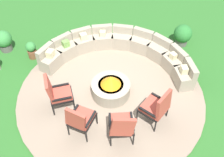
{
  "coord_description": "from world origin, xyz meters",
  "views": [
    {
      "loc": [
        0.79,
        -4.59,
        5.56
      ],
      "look_at": [
        0.0,
        0.2,
        0.45
      ],
      "focal_mm": 41.92,
      "sensor_mm": 36.0,
      "label": 1
    }
  ],
  "objects_px": {
    "potted_plant_3": "(31,50)",
    "potted_plant_4": "(183,35)",
    "lounge_chair_front_right": "(80,119)",
    "potted_plant_2": "(4,40)",
    "curved_stone_bench": "(119,50)",
    "fire_pit": "(111,87)",
    "lounge_chair_front_left": "(57,93)",
    "lounge_chair_back_right": "(157,107)",
    "lounge_chair_back_left": "(122,125)"
  },
  "relations": [
    {
      "from": "potted_plant_3",
      "to": "potted_plant_4",
      "type": "bearing_deg",
      "value": 17.31
    },
    {
      "from": "lounge_chair_back_right",
      "to": "potted_plant_3",
      "type": "distance_m",
      "value": 4.34
    },
    {
      "from": "lounge_chair_back_right",
      "to": "potted_plant_4",
      "type": "relative_size",
      "value": 1.46
    },
    {
      "from": "lounge_chair_front_right",
      "to": "potted_plant_2",
      "type": "height_order",
      "value": "lounge_chair_front_right"
    },
    {
      "from": "curved_stone_bench",
      "to": "lounge_chair_back_left",
      "type": "height_order",
      "value": "lounge_chair_back_left"
    },
    {
      "from": "fire_pit",
      "to": "curved_stone_bench",
      "type": "xyz_separation_m",
      "value": [
        0.0,
        1.5,
        0.04
      ]
    },
    {
      "from": "lounge_chair_front_right",
      "to": "potted_plant_3",
      "type": "bearing_deg",
      "value": 145.57
    },
    {
      "from": "potted_plant_4",
      "to": "lounge_chair_front_right",
      "type": "bearing_deg",
      "value": -121.95
    },
    {
      "from": "fire_pit",
      "to": "potted_plant_4",
      "type": "distance_m",
      "value": 3.24
    },
    {
      "from": "potted_plant_4",
      "to": "curved_stone_bench",
      "type": "bearing_deg",
      "value": -150.56
    },
    {
      "from": "curved_stone_bench",
      "to": "lounge_chair_front_left",
      "type": "distance_m",
      "value": 2.5
    },
    {
      "from": "lounge_chair_front_right",
      "to": "potted_plant_3",
      "type": "distance_m",
      "value": 3.31
    },
    {
      "from": "fire_pit",
      "to": "lounge_chair_back_right",
      "type": "bearing_deg",
      "value": -28.81
    },
    {
      "from": "lounge_chair_front_left",
      "to": "lounge_chair_back_left",
      "type": "bearing_deg",
      "value": 43.87
    },
    {
      "from": "lounge_chair_back_left",
      "to": "potted_plant_4",
      "type": "relative_size",
      "value": 1.42
    },
    {
      "from": "lounge_chair_front_right",
      "to": "lounge_chair_back_right",
      "type": "relative_size",
      "value": 1.01
    },
    {
      "from": "curved_stone_bench",
      "to": "lounge_chair_back_right",
      "type": "relative_size",
      "value": 4.3
    },
    {
      "from": "lounge_chair_front_right",
      "to": "lounge_chair_front_left",
      "type": "bearing_deg",
      "value": 152.43
    },
    {
      "from": "lounge_chair_front_right",
      "to": "potted_plant_4",
      "type": "xyz_separation_m",
      "value": [
        2.44,
        3.91,
        -0.22
      ]
    },
    {
      "from": "lounge_chair_front_left",
      "to": "lounge_chair_back_left",
      "type": "xyz_separation_m",
      "value": [
        1.72,
        -0.67,
        -0.02
      ]
    },
    {
      "from": "fire_pit",
      "to": "lounge_chair_back_right",
      "type": "height_order",
      "value": "lounge_chair_back_right"
    },
    {
      "from": "potted_plant_2",
      "to": "potted_plant_4",
      "type": "xyz_separation_m",
      "value": [
        5.62,
        1.24,
        -0.0
      ]
    },
    {
      "from": "curved_stone_bench",
      "to": "potted_plant_4",
      "type": "distance_m",
      "value": 2.23
    },
    {
      "from": "lounge_chair_front_left",
      "to": "potted_plant_2",
      "type": "xyz_separation_m",
      "value": [
        -2.43,
        2.0,
        -0.23
      ]
    },
    {
      "from": "potted_plant_3",
      "to": "lounge_chair_back_right",
      "type": "bearing_deg",
      "value": -24.92
    },
    {
      "from": "potted_plant_2",
      "to": "potted_plant_3",
      "type": "height_order",
      "value": "potted_plant_2"
    },
    {
      "from": "potted_plant_3",
      "to": "potted_plant_4",
      "type": "distance_m",
      "value": 4.85
    },
    {
      "from": "lounge_chair_front_right",
      "to": "lounge_chair_back_right",
      "type": "xyz_separation_m",
      "value": [
        1.73,
        0.64,
        0.01
      ]
    },
    {
      "from": "curved_stone_bench",
      "to": "fire_pit",
      "type": "bearing_deg",
      "value": -90.06
    },
    {
      "from": "fire_pit",
      "to": "potted_plant_3",
      "type": "xyz_separation_m",
      "value": [
        -2.69,
        1.15,
        -0.01
      ]
    },
    {
      "from": "lounge_chair_front_right",
      "to": "potted_plant_3",
      "type": "height_order",
      "value": "lounge_chair_front_right"
    },
    {
      "from": "lounge_chair_front_left",
      "to": "potted_plant_4",
      "type": "xyz_separation_m",
      "value": [
        3.19,
        3.24,
        -0.23
      ]
    },
    {
      "from": "lounge_chair_front_right",
      "to": "fire_pit",
      "type": "bearing_deg",
      "value": 83.22
    },
    {
      "from": "lounge_chair_front_right",
      "to": "lounge_chair_back_right",
      "type": "distance_m",
      "value": 1.84
    },
    {
      "from": "potted_plant_2",
      "to": "potted_plant_4",
      "type": "height_order",
      "value": "potted_plant_4"
    },
    {
      "from": "lounge_chair_front_left",
      "to": "potted_plant_3",
      "type": "xyz_separation_m",
      "value": [
        -1.44,
        1.8,
        -0.31
      ]
    },
    {
      "from": "lounge_chair_back_left",
      "to": "lounge_chair_front_left",
      "type": "bearing_deg",
      "value": 145.28
    },
    {
      "from": "lounge_chair_front_left",
      "to": "potted_plant_4",
      "type": "distance_m",
      "value": 4.55
    },
    {
      "from": "fire_pit",
      "to": "lounge_chair_front_left",
      "type": "xyz_separation_m",
      "value": [
        -1.25,
        -0.65,
        0.3
      ]
    },
    {
      "from": "fire_pit",
      "to": "potted_plant_4",
      "type": "bearing_deg",
      "value": 53.15
    },
    {
      "from": "fire_pit",
      "to": "curved_stone_bench",
      "type": "relative_size",
      "value": 0.23
    },
    {
      "from": "potted_plant_4",
      "to": "potted_plant_3",
      "type": "bearing_deg",
      "value": -162.69
    },
    {
      "from": "fire_pit",
      "to": "potted_plant_3",
      "type": "distance_m",
      "value": 2.93
    },
    {
      "from": "fire_pit",
      "to": "lounge_chair_front_right",
      "type": "bearing_deg",
      "value": -110.62
    },
    {
      "from": "curved_stone_bench",
      "to": "potted_plant_3",
      "type": "xyz_separation_m",
      "value": [
        -2.69,
        -0.35,
        -0.05
      ]
    },
    {
      "from": "potted_plant_3",
      "to": "curved_stone_bench",
      "type": "bearing_deg",
      "value": 7.39
    },
    {
      "from": "fire_pit",
      "to": "lounge_chair_back_left",
      "type": "height_order",
      "value": "lounge_chair_back_left"
    },
    {
      "from": "lounge_chair_front_left",
      "to": "lounge_chair_back_right",
      "type": "xyz_separation_m",
      "value": [
        2.48,
        -0.03,
        -0.01
      ]
    },
    {
      "from": "potted_plant_3",
      "to": "potted_plant_4",
      "type": "relative_size",
      "value": 0.8
    },
    {
      "from": "curved_stone_bench",
      "to": "lounge_chair_back_right",
      "type": "xyz_separation_m",
      "value": [
        1.23,
        -2.17,
        0.25
      ]
    }
  ]
}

